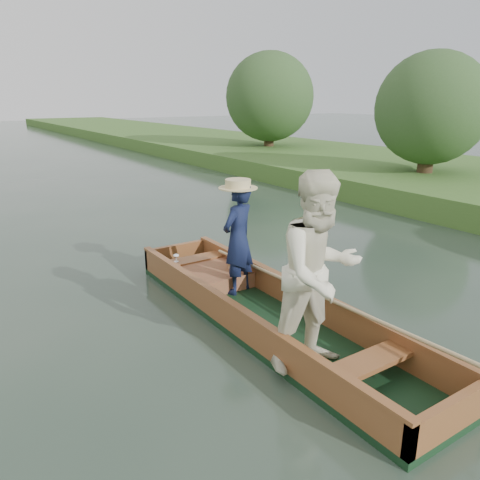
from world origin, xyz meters
TOP-DOWN VIEW (x-y plane):
  - ground at (0.00, 0.00)m, footprint 120.00×120.00m
  - trees_far at (9.57, 9.70)m, footprint 4.39×12.26m
  - punt at (-0.07, -0.35)m, footprint 1.26×5.04m

SIDE VIEW (x-z plane):
  - ground at x=0.00m, z-range 0.00..0.00m
  - punt at x=-0.07m, z-range -0.31..1.77m
  - trees_far at x=9.57m, z-range 0.19..4.85m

